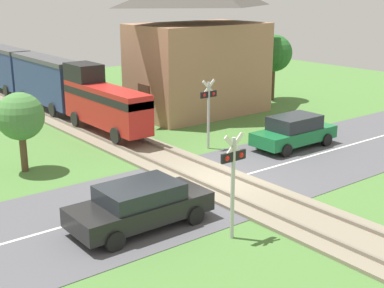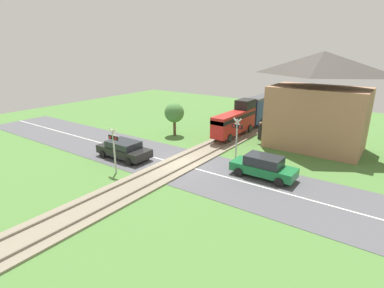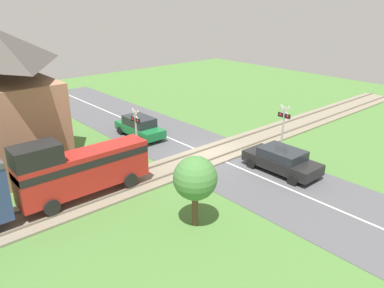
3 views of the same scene
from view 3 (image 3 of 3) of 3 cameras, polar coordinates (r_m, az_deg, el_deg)
ground_plane at (r=23.93m, az=2.83°, el=-1.79°), size 60.00×60.00×0.00m
road_surface at (r=23.92m, az=2.83°, el=-1.77°), size 48.00×6.40×0.02m
track_bed at (r=23.90m, az=2.83°, el=-1.64°), size 2.80×48.00×0.24m
car_near_crossing at (r=22.04m, az=13.50°, el=-2.36°), size 4.45×2.04×1.39m
car_far_side at (r=27.18m, az=-8.00°, el=2.64°), size 4.26×1.81×1.51m
crossing_signal_west_approach at (r=24.30m, az=13.76°, el=3.14°), size 0.90×0.18×3.21m
crossing_signal_east_approach at (r=23.00m, az=-8.54°, el=2.50°), size 0.90×0.18×3.21m
station_building at (r=24.04m, az=-26.85°, el=5.91°), size 8.17×5.03×8.02m
pedestrian_by_station at (r=20.67m, az=-21.48°, el=-4.91°), size 0.41×0.41×1.65m
tree_roadside_hedge at (r=15.86m, az=0.49°, el=-5.31°), size 1.90×1.90×3.23m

